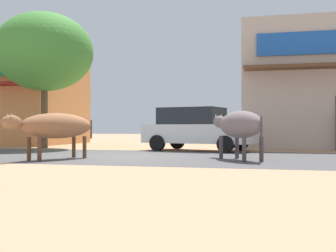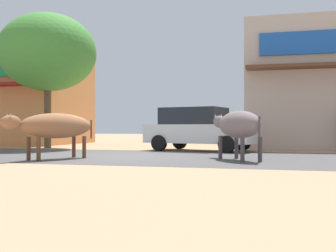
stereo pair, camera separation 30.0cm
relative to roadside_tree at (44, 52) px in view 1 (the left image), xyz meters
name	(u,v)px [view 1 (the left image)]	position (x,y,z in m)	size (l,w,h in m)	color
ground	(121,156)	(4.78, -3.76, -4.07)	(80.00, 80.00, 0.00)	tan
asphalt_road	(121,156)	(4.78, -3.76, -4.07)	(72.00, 6.27, 0.00)	#4F4D4D
storefront_right_club	(313,88)	(11.21, 4.02, -1.38)	(6.10, 6.47, 5.38)	beige
roadside_tree	(44,52)	(0.00, 0.00, 0.00)	(4.12, 4.12, 5.73)	brown
parked_hatchback_car	(197,129)	(6.58, -0.26, -3.23)	(4.43, 2.65, 1.64)	silver
cow_near_brown	(56,126)	(3.51, -5.49, -3.15)	(1.71, 2.71, 1.29)	#99623E
cow_far_dark	(239,125)	(8.46, -4.50, -3.12)	(1.79, 2.33, 1.34)	slate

